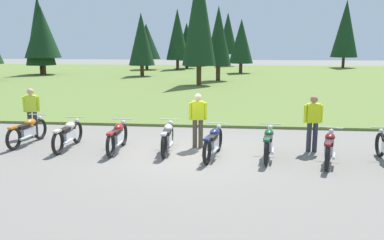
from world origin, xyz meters
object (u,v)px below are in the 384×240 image
motorcycle_cream (68,134)px  rider_checking_bike (32,110)px  motorcycle_orange (28,131)px  motorcycle_navy (213,142)px  rider_in_hivis_vest (198,117)px  rider_near_row_end (313,120)px  motorcycle_silver (168,137)px  motorcycle_maroon (329,147)px  motorcycle_british_green (268,143)px  motorcycle_red (117,137)px

motorcycle_cream → rider_checking_bike: size_ratio=1.26×
motorcycle_orange → rider_checking_bike: size_ratio=1.26×
motorcycle_navy → rider_in_hivis_vest: bearing=117.6°
motorcycle_cream → motorcycle_navy: (4.45, -0.52, 0.00)m
motorcycle_cream → rider_near_row_end: (7.31, 0.37, 0.51)m
motorcycle_orange → motorcycle_silver: same height
motorcycle_maroon → rider_near_row_end: rider_near_row_end is taller
motorcycle_orange → motorcycle_maroon: size_ratio=1.02×
motorcycle_cream → motorcycle_british_green: same height
motorcycle_orange → motorcycle_cream: (1.48, -0.35, 0.00)m
motorcycle_navy → motorcycle_british_green: (1.53, 0.06, 0.00)m
motorcycle_orange → motorcycle_red: same height
motorcycle_silver → rider_in_hivis_vest: bearing=32.3°
motorcycle_maroon → rider_checking_bike: 9.63m
motorcycle_red → rider_checking_bike: 3.75m
rider_checking_bike → rider_in_hivis_vest: 5.81m
rider_checking_bike → rider_near_row_end: bearing=-6.2°
motorcycle_silver → motorcycle_british_green: (2.91, -0.41, 0.00)m
motorcycle_red → motorcycle_maroon: (5.97, -0.65, 0.00)m
motorcycle_navy → rider_checking_bike: 6.57m
motorcycle_navy → motorcycle_maroon: same height
motorcycle_maroon → rider_checking_bike: bearing=167.1°
motorcycle_silver → motorcycle_navy: same height
motorcycle_maroon → motorcycle_cream: bearing=174.1°
motorcycle_british_green → rider_checking_bike: (-7.80, 1.82, 0.51)m
motorcycle_orange → motorcycle_silver: bearing=-5.0°
motorcycle_silver → motorcycle_british_green: size_ratio=1.00×
motorcycle_orange → rider_in_hivis_vest: size_ratio=1.26×
motorcycle_orange → rider_checking_bike: rider_checking_bike is taller
motorcycle_cream → motorcycle_silver: 3.07m
motorcycle_orange → motorcycle_maroon: bearing=-7.2°
motorcycle_maroon → motorcycle_red: bearing=173.8°
motorcycle_british_green → motorcycle_maroon: 1.61m
motorcycle_navy → rider_near_row_end: (2.86, 0.88, 0.51)m
motorcycle_silver → rider_in_hivis_vest: rider_in_hivis_vest is taller
motorcycle_silver → motorcycle_navy: 1.45m
motorcycle_british_green → rider_checking_bike: rider_checking_bike is taller
motorcycle_red → motorcycle_silver: (1.49, 0.09, 0.00)m
motorcycle_navy → motorcycle_orange: bearing=171.7°
motorcycle_cream → motorcycle_british_green: 5.99m
motorcycle_british_green → rider_near_row_end: rider_near_row_end is taller
rider_near_row_end → motorcycle_cream: bearing=-177.1°
motorcycle_british_green → rider_in_hivis_vest: (-2.06, 0.95, 0.51)m
rider_checking_bike → motorcycle_cream: bearing=-36.8°
motorcycle_orange → motorcycle_cream: 1.52m
rider_near_row_end → rider_checking_bike: size_ratio=1.00×
rider_near_row_end → rider_in_hivis_vest: same height
motorcycle_orange → rider_checking_bike: bearing=109.0°
motorcycle_red → rider_checking_bike: (-3.40, 1.50, 0.51)m
motorcycle_orange → motorcycle_red: 3.09m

